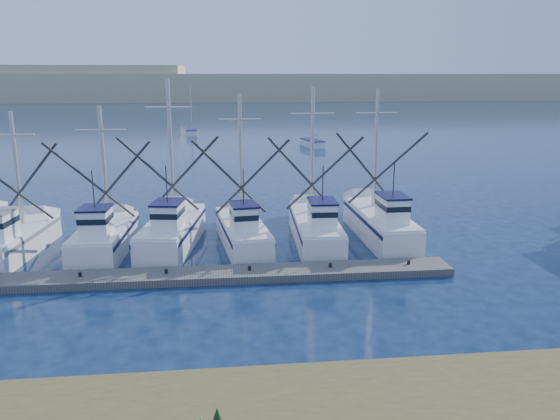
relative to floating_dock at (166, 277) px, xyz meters
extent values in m
plane|color=#0C1935|center=(8.72, -6.33, -0.19)|extent=(500.00, 500.00, 0.00)
cube|color=#645E59|center=(0.00, 0.00, 0.00)|extent=(28.01, 1.96, 0.37)
cube|color=tan|center=(8.72, 203.67, 4.81)|extent=(360.00, 60.00, 10.00)
cube|color=white|center=(-8.51, 4.95, 0.49)|extent=(2.78, 7.60, 1.35)
cube|color=white|center=(-8.51, 3.05, 1.91)|extent=(1.38, 1.92, 1.50)
cylinder|color=#B7B2A8|center=(-8.51, 6.22, 4.34)|extent=(0.22, 0.22, 6.35)
cube|color=white|center=(-3.74, 4.68, 0.53)|extent=(2.78, 7.00, 1.43)
cube|color=white|center=(-3.74, 2.92, 1.99)|extent=(1.50, 1.75, 1.50)
cylinder|color=#B7B2A8|center=(-3.74, 5.86, 4.52)|extent=(0.22, 0.22, 6.57)
cube|color=white|center=(-0.08, 5.19, 0.60)|extent=(3.55, 8.19, 1.57)
cube|color=white|center=(-0.08, 3.16, 2.14)|extent=(1.65, 2.12, 1.50)
cylinder|color=#B7B2A8|center=(-0.08, 6.54, 5.31)|extent=(0.22, 0.22, 7.83)
cube|color=white|center=(3.90, 5.02, 0.50)|extent=(3.07, 7.79, 1.38)
cube|color=white|center=(3.90, 3.08, 1.94)|extent=(1.48, 1.99, 1.50)
cylinder|color=#B7B2A8|center=(3.90, 6.32, 4.80)|extent=(0.22, 0.22, 7.21)
cube|color=white|center=(8.18, 5.40, 0.52)|extent=(2.73, 8.43, 1.42)
cube|color=white|center=(8.18, 3.27, 1.98)|extent=(1.46, 2.09, 1.50)
cylinder|color=#B7B2A8|center=(8.18, 6.82, 4.98)|extent=(0.22, 0.22, 7.49)
cube|color=white|center=(12.14, 5.62, 0.61)|extent=(2.42, 8.81, 1.59)
cube|color=white|center=(12.14, 3.37, 2.15)|extent=(1.36, 2.16, 1.50)
cylinder|color=#B7B2A8|center=(12.14, 7.12, 5.03)|extent=(0.22, 0.22, 7.25)
cube|color=white|center=(15.39, 48.86, 0.26)|extent=(2.74, 5.36, 0.90)
cylinder|color=#B7B2A8|center=(15.39, 49.16, 4.31)|extent=(0.12, 0.12, 7.20)
cube|color=white|center=(-1.79, 65.82, 0.26)|extent=(1.79, 5.10, 0.90)
cylinder|color=#B7B2A8|center=(-1.79, 66.12, 4.31)|extent=(0.12, 0.12, 7.20)
camera|label=1|loc=(2.72, -25.10, 9.43)|focal=35.00mm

